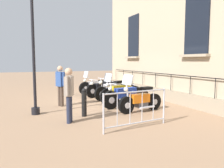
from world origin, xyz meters
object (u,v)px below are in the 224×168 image
at_px(motorcycle_white, 97,86).
at_px(pedestrian_standing, 60,84).
at_px(crowd_barrier, 136,108).
at_px(bollard, 84,102).
at_px(motorcycle_silver, 114,90).
at_px(motorcycle_orange, 140,100).
at_px(motorcycle_blue, 126,96).
at_px(lamppost, 32,6).
at_px(pedestrian_walking, 69,92).
at_px(motorcycle_black, 103,88).
at_px(motorcycle_yellow, 121,92).

height_order(motorcycle_white, pedestrian_standing, pedestrian_standing).
relative_size(crowd_barrier, bollard, 2.17).
height_order(motorcycle_silver, motorcycle_orange, motorcycle_orange).
bearing_deg(motorcycle_silver, motorcycle_orange, 87.15).
distance_m(motorcycle_white, crowd_barrier, 6.60).
bearing_deg(crowd_barrier, motorcycle_blue, -110.97).
bearing_deg(lamppost, pedestrian_walking, 120.31).
bearing_deg(motorcycle_blue, motorcycle_white, -91.20).
distance_m(motorcycle_silver, pedestrian_standing, 2.75).
relative_size(motorcycle_white, motorcycle_black, 1.08).
height_order(motorcycle_black, lamppost, lamppost).
distance_m(motorcycle_white, motorcycle_orange, 4.78).
bearing_deg(motorcycle_yellow, motorcycle_orange, 86.11).
distance_m(motorcycle_blue, motorcycle_orange, 0.96).
distance_m(motorcycle_yellow, motorcycle_orange, 1.93).
bearing_deg(motorcycle_blue, pedestrian_standing, -26.49).
distance_m(motorcycle_white, pedestrian_standing, 3.65).
xyz_separation_m(motorcycle_yellow, motorcycle_blue, (0.22, 0.96, -0.03)).
bearing_deg(motorcycle_white, bollard, 66.07).
relative_size(motorcycle_yellow, motorcycle_blue, 1.00).
xyz_separation_m(motorcycle_white, motorcycle_orange, (-0.00, 4.78, -0.02)).
xyz_separation_m(crowd_barrier, bollard, (0.95, -1.86, -0.09)).
bearing_deg(motorcycle_orange, pedestrian_standing, -40.89).
bearing_deg(pedestrian_standing, motorcycle_orange, 139.11).
height_order(motorcycle_yellow, motorcycle_orange, motorcycle_orange).
xyz_separation_m(motorcycle_blue, pedestrian_walking, (2.60, 1.40, 0.49)).
xyz_separation_m(motorcycle_black, pedestrian_standing, (2.46, 1.64, 0.49)).
bearing_deg(crowd_barrier, lamppost, -48.56).
xyz_separation_m(lamppost, bollard, (-1.49, 0.91, -3.19)).
xyz_separation_m(motorcycle_yellow, crowd_barrier, (1.24, 3.64, 0.10)).
xyz_separation_m(motorcycle_white, bollard, (2.06, 4.65, 0.04)).
height_order(motorcycle_orange, crowd_barrier, motorcycle_orange).
bearing_deg(pedestrian_walking, motorcycle_blue, -151.64).
xyz_separation_m(motorcycle_yellow, pedestrian_walking, (2.81, 2.37, 0.46)).
bearing_deg(pedestrian_walking, pedestrian_standing, -94.22).
distance_m(lamppost, crowd_barrier, 4.82).
height_order(motorcycle_white, motorcycle_yellow, motorcycle_yellow).
bearing_deg(crowd_barrier, pedestrian_walking, -39.10).
height_order(motorcycle_yellow, bollard, motorcycle_yellow).
bearing_deg(motorcycle_black, pedestrian_walking, 57.94).
distance_m(motorcycle_silver, lamppost, 5.19).
xyz_separation_m(motorcycle_yellow, motorcycle_orange, (0.13, 1.92, -0.05)).
xyz_separation_m(motorcycle_blue, bollard, (1.98, 0.82, 0.04)).
xyz_separation_m(lamppost, pedestrian_walking, (-0.87, 1.49, -2.73)).
distance_m(motorcycle_black, pedestrian_walking, 5.03).
height_order(motorcycle_silver, pedestrian_walking, pedestrian_walking).
bearing_deg(motorcycle_black, pedestrian_standing, 33.63).
bearing_deg(motorcycle_yellow, motorcycle_white, -87.29).
bearing_deg(motorcycle_black, crowd_barrier, 78.88).
distance_m(motorcycle_yellow, lamppost, 4.96).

